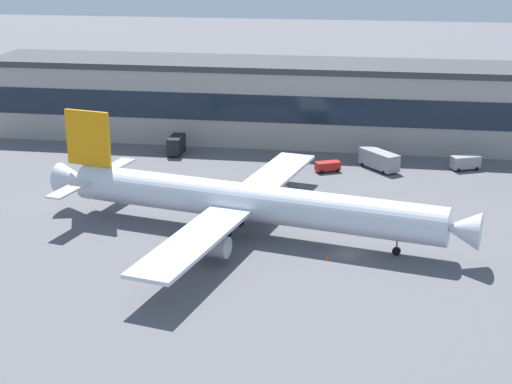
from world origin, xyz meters
TOP-DOWN VIEW (x-y plane):
  - ground_plane at (0.00, 0.00)m, footprint 600.00×600.00m
  - terminal_building at (0.00, 58.22)m, footprint 155.03×17.68m
  - airliner at (-14.87, 4.59)m, footprint 62.62×54.22m
  - follow_me_car at (-5.36, 36.49)m, footprint 4.79×3.66m
  - stair_truck at (-35.26, 43.60)m, footprint 2.58×6.06m
  - crew_van at (19.14, 41.74)m, footprint 5.65×4.11m
  - fuel_truck at (3.48, 39.64)m, footprint 7.57×8.22m
  - traffic_cone_0 at (-2.71, -3.07)m, footprint 0.48×0.48m

SIDE VIEW (x-z plane):
  - ground_plane at x=0.00m, z-range 0.00..0.00m
  - traffic_cone_0 at x=-2.71m, z-range 0.00..0.60m
  - follow_me_car at x=-5.36m, z-range 0.17..2.02m
  - crew_van at x=19.14m, z-range 0.18..2.73m
  - fuel_truck at x=3.48m, z-range 0.21..3.56m
  - stair_truck at x=-35.26m, z-range 0.20..3.75m
  - airliner at x=-14.87m, z-range -3.11..12.68m
  - terminal_building at x=0.00m, z-range 0.02..16.16m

